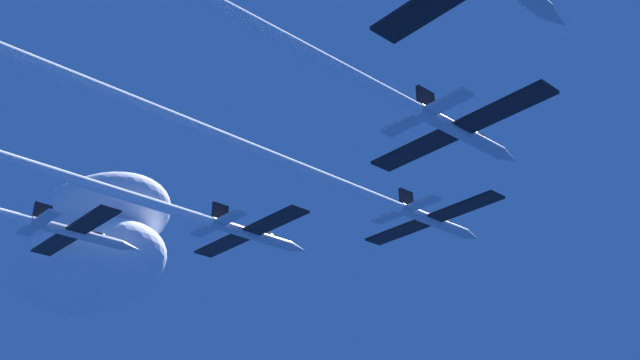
# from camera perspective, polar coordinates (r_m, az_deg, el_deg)

# --- Properties ---
(jet_lead) EXTENTS (17.10, 53.75, 2.83)m
(jet_lead) POSITION_cam_1_polar(r_m,az_deg,el_deg) (68.82, 0.53, 0.12)
(jet_lead) COLOR #B2BAC6
(jet_left_wing) EXTENTS (17.10, 48.63, 2.83)m
(jet_left_wing) POSITION_cam_1_polar(r_m,az_deg,el_deg) (72.74, -13.36, -1.55)
(jet_left_wing) COLOR #B2BAC6
(jet_right_wing) EXTENTS (17.10, 59.19, 2.83)m
(jet_right_wing) POSITION_cam_1_polar(r_m,az_deg,el_deg) (49.82, -2.12, 10.39)
(jet_right_wing) COLOR #B2BAC6
(cloud_wispy) EXTENTS (28.76, 15.82, 10.07)m
(cloud_wispy) POSITION_cam_1_polar(r_m,az_deg,el_deg) (108.05, -16.70, -3.09)
(cloud_wispy) COLOR white
(cloud_puffy) EXTENTS (29.73, 16.35, 10.41)m
(cloud_puffy) POSITION_cam_1_polar(r_m,az_deg,el_deg) (103.49, -17.44, -6.49)
(cloud_puffy) COLOR white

